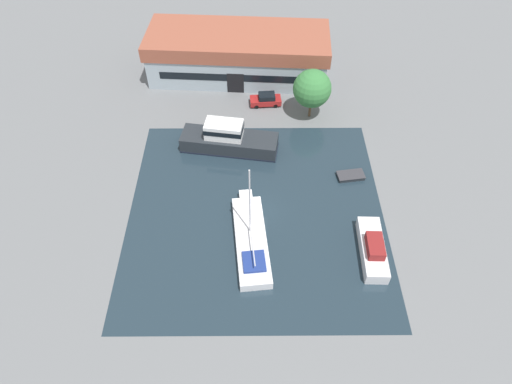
% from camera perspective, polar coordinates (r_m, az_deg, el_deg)
% --- Properties ---
extents(ground_plane, '(440.00, 440.00, 0.00)m').
position_cam_1_polar(ground_plane, '(51.47, 0.01, -2.56)').
color(ground_plane, slate).
extents(water_canal, '(28.50, 29.21, 0.01)m').
position_cam_1_polar(water_canal, '(51.47, 0.01, -2.56)').
color(water_canal, '#1E2D38').
rests_on(water_canal, ground).
extents(warehouse_building, '(27.00, 12.04, 6.52)m').
position_cam_1_polar(warehouse_building, '(70.48, -2.24, 16.90)').
color(warehouse_building, '#99A8B2').
rests_on(warehouse_building, ground).
extents(quay_tree_near_building, '(5.06, 5.06, 7.01)m').
position_cam_1_polar(quay_tree_near_building, '(61.54, 7.03, 12.70)').
color(quay_tree_near_building, brown).
rests_on(quay_tree_near_building, ground).
extents(parked_car, '(4.44, 2.19, 1.72)m').
position_cam_1_polar(parked_car, '(65.30, 1.24, 11.49)').
color(parked_car, maroon).
rests_on(parked_car, ground).
extents(sailboat_moored, '(4.33, 12.67, 10.32)m').
position_cam_1_polar(sailboat_moored, '(48.40, -0.64, -5.93)').
color(sailboat_moored, white).
rests_on(sailboat_moored, water_canal).
extents(motor_cruiser, '(12.65, 5.44, 4.05)m').
position_cam_1_polar(motor_cruiser, '(57.92, -3.51, 6.58)').
color(motor_cruiser, '#23282D').
rests_on(motor_cruiser, water_canal).
extents(small_dinghy, '(3.45, 2.15, 0.49)m').
position_cam_1_polar(small_dinghy, '(56.10, 11.74, 2.01)').
color(small_dinghy, '#23282D').
rests_on(small_dinghy, water_canal).
extents(cabin_boat, '(2.59, 7.57, 2.45)m').
position_cam_1_polar(cabin_boat, '(48.87, 14.38, -6.88)').
color(cabin_boat, silver).
rests_on(cabin_boat, water_canal).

